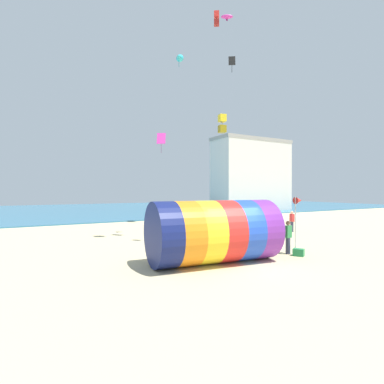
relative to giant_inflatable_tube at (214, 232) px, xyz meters
The scene contains 14 objects.
ground_plane 1.69m from the giant_inflatable_tube, 67.20° to the right, with size 120.00×120.00×0.00m, color #CCBA8C.
sea 38.78m from the giant_inflatable_tube, 89.46° to the left, with size 120.00×40.00×0.10m, color teal.
giant_inflatable_tube is the anchor object (origin of this frame).
kite_handler 4.39m from the giant_inflatable_tube, ahead, with size 0.38×0.25×1.70m.
kite_yellow_box 14.15m from the giant_inflatable_tube, 53.03° to the left, with size 0.67×0.67×1.63m.
kite_red_box 12.31m from the giant_inflatable_tube, 54.29° to the left, with size 0.41×0.41×0.83m.
kite_black_diamond 15.37m from the giant_inflatable_tube, 48.31° to the left, with size 0.55×0.46×1.27m.
kite_cyan_delta 13.63m from the giant_inflatable_tube, 74.91° to the left, with size 0.77×0.77×1.00m.
kite_magenta_parafoil 16.93m from the giant_inflatable_tube, 50.10° to the left, with size 0.95×0.77×0.48m.
kite_magenta_diamond 17.64m from the giant_inflatable_tube, 74.83° to the left, with size 0.99×0.88×2.03m.
bystander_far_left 12.03m from the giant_inflatable_tube, 25.85° to the left, with size 0.30×0.40×1.65m.
promenade_building 34.23m from the giant_inflatable_tube, 46.43° to the left, with size 12.60×4.94×11.14m.
beach_flag 4.80m from the giant_inflatable_tube, ahead, with size 0.47×0.36×2.94m.
cooler_box 4.68m from the giant_inflatable_tube, 12.23° to the right, with size 0.52×0.36×0.36m, color #268C4C.
Camera 1 is at (-7.90, -10.41, 3.30)m, focal length 28.00 mm.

